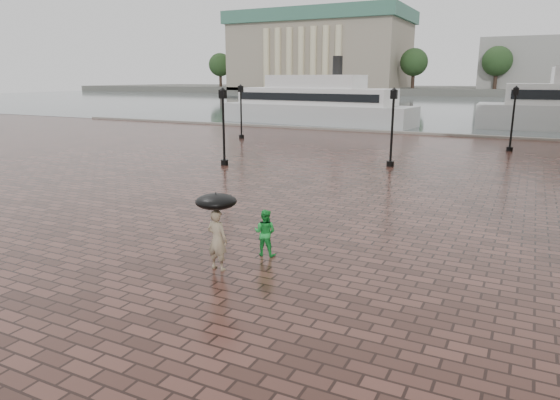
% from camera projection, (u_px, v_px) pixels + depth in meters
% --- Properties ---
extents(ground, '(300.00, 300.00, 0.00)m').
position_uv_depth(ground, '(215.00, 218.00, 18.59)').
color(ground, '#331C17').
rests_on(ground, ground).
extents(harbour_water, '(240.00, 240.00, 0.00)m').
position_uv_depth(harbour_water, '(476.00, 104.00, 98.46)').
color(harbour_water, '#414C4F').
rests_on(harbour_water, ground).
extents(quay_edge, '(80.00, 0.60, 0.30)m').
position_uv_depth(quay_edge, '(408.00, 134.00, 46.37)').
color(quay_edge, slate).
rests_on(quay_edge, ground).
extents(far_shore, '(300.00, 60.00, 2.00)m').
position_uv_depth(far_shore, '(499.00, 91.00, 157.25)').
color(far_shore, '#4C4C47').
rests_on(far_shore, ground).
extents(museum, '(57.00, 32.50, 26.00)m').
position_uv_depth(museum, '(320.00, 50.00, 164.74)').
color(museum, gray).
rests_on(museum, ground).
extents(far_trees, '(188.00, 8.00, 13.50)m').
position_uv_depth(far_trees, '(497.00, 61.00, 136.14)').
color(far_trees, '#2D2119').
rests_on(far_trees, ground).
extents(street_lamps, '(21.44, 14.44, 4.40)m').
position_uv_depth(street_lamps, '(340.00, 119.00, 33.88)').
color(street_lamps, black).
rests_on(street_lamps, ground).
extents(adult_pedestrian, '(0.65, 0.45, 1.69)m').
position_uv_depth(adult_pedestrian, '(217.00, 240.00, 13.40)').
color(adult_pedestrian, tan).
rests_on(adult_pedestrian, ground).
extents(child_pedestrian, '(0.72, 0.59, 1.38)m').
position_uv_depth(child_pedestrian, '(265.00, 233.00, 14.53)').
color(child_pedestrian, green).
rests_on(child_pedestrian, ground).
extents(ferry_near, '(22.81, 7.55, 7.34)m').
position_uv_depth(ferry_near, '(315.00, 104.00, 55.95)').
color(ferry_near, silver).
rests_on(ferry_near, ground).
extents(umbrella, '(1.10, 1.10, 1.14)m').
position_uv_depth(umbrella, '(216.00, 202.00, 13.15)').
color(umbrella, black).
rests_on(umbrella, ground).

